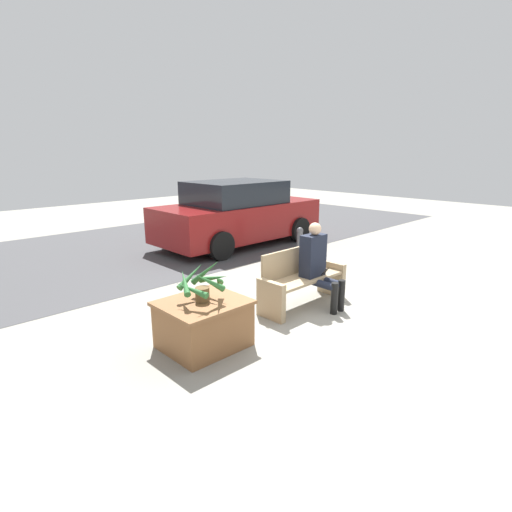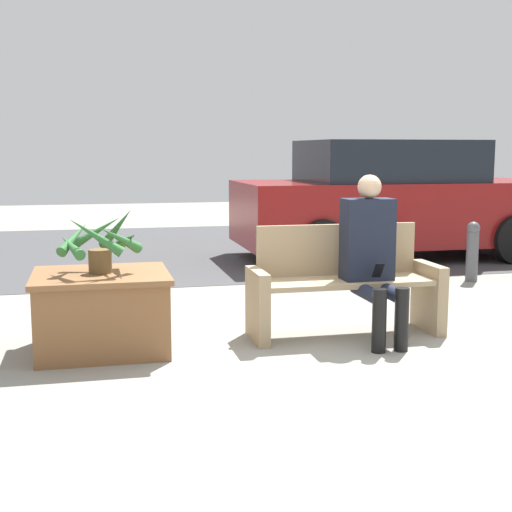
# 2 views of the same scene
# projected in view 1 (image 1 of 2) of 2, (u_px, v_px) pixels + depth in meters

# --- Properties ---
(ground_plane) EXTENTS (30.00, 30.00, 0.00)m
(ground_plane) POSITION_uv_depth(u_px,v_px,m) (330.00, 313.00, 5.81)
(ground_plane) COLOR gray
(road_surface) EXTENTS (20.00, 6.00, 0.01)m
(road_surface) POSITION_uv_depth(u_px,v_px,m) (138.00, 247.00, 9.78)
(road_surface) COLOR #424244
(road_surface) RESTS_ON ground_plane
(bench) EXTENTS (1.52, 0.49, 0.86)m
(bench) POSITION_uv_depth(u_px,v_px,m) (301.00, 279.00, 6.03)
(bench) COLOR tan
(bench) RESTS_ON ground_plane
(person_seated) EXTENTS (0.39, 0.64, 1.27)m
(person_seated) POSITION_uv_depth(u_px,v_px,m) (318.00, 262.00, 5.94)
(person_seated) COLOR black
(person_seated) RESTS_ON ground_plane
(planter_box) EXTENTS (0.97, 0.85, 0.58)m
(planter_box) POSITION_uv_depth(u_px,v_px,m) (203.00, 322.00, 4.75)
(planter_box) COLOR brown
(planter_box) RESTS_ON ground_plane
(potted_plant) EXTENTS (0.62, 0.61, 0.48)m
(potted_plant) POSITION_uv_depth(u_px,v_px,m) (202.00, 283.00, 4.62)
(potted_plant) COLOR brown
(potted_plant) RESTS_ON planter_box
(parked_car) EXTENTS (4.21, 1.98, 1.58)m
(parked_car) POSITION_uv_depth(u_px,v_px,m) (238.00, 214.00, 9.92)
(parked_car) COLOR maroon
(parked_car) RESTS_ON ground_plane
(bollard_post) EXTENTS (0.15, 0.15, 0.67)m
(bollard_post) POSITION_uv_depth(u_px,v_px,m) (300.00, 241.00, 8.81)
(bollard_post) COLOR #4C4C51
(bollard_post) RESTS_ON ground_plane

